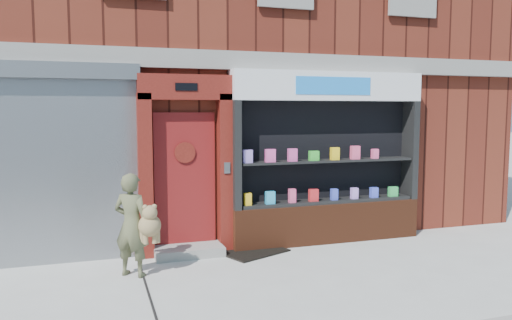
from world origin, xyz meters
name	(u,v)px	position (x,y,z in m)	size (l,w,h in m)	color
ground	(268,285)	(0.00, 0.00, 0.00)	(80.00, 80.00, 0.00)	#9E9E99
building	(185,40)	(0.00, 5.99, 4.00)	(12.00, 8.16, 8.00)	#511B12
shutter_bay	(34,152)	(-3.00, 1.93, 1.72)	(3.10, 0.30, 3.04)	gray
red_door_bay	(186,165)	(-0.75, 1.86, 1.46)	(1.52, 0.58, 2.90)	#4E120D
pharmacy_bay	(327,165)	(1.75, 1.81, 1.37)	(3.50, 0.41, 3.00)	#542614
woman	(134,225)	(-1.65, 0.96, 0.74)	(0.71, 0.60, 1.47)	brown
doormat	(254,252)	(0.30, 1.55, 0.01)	(1.03, 0.72, 0.03)	black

